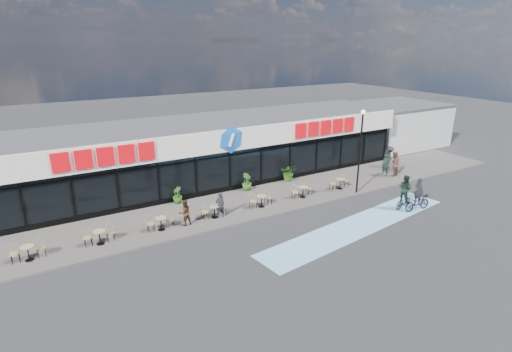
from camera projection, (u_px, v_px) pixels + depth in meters
The scene contains 23 objects.
ground at pixel (286, 231), 22.22m from camera, with size 120.00×120.00×0.00m, color #28282B.
sidewalk at pixel (247, 203), 25.89m from camera, with size 44.00×5.00×0.10m, color #635D58.
bike_lane at pixel (359, 225), 22.88m from camera, with size 14.00×2.20×0.01m, color #7CC0EB.
building at pixel (212, 150), 29.60m from camera, with size 30.60×6.57×4.75m.
neighbour_building at pixel (394, 124), 40.28m from camera, with size 9.20×7.20×4.11m.
lamp_post at pixel (360, 145), 26.49m from camera, with size 0.28×0.28×5.71m.
bistro_set_0 at pixel (28, 251), 18.99m from camera, with size 1.54×0.62×0.90m.
bistro_set_1 at pixel (99, 235), 20.52m from camera, with size 1.54×0.62×0.90m.
bistro_set_2 at pixel (160, 222), 22.05m from camera, with size 1.54×0.62×0.90m.
bistro_set_3 at pixel (214, 210), 23.57m from camera, with size 1.54×0.62×0.90m.
bistro_set_4 at pixel (261, 200), 25.10m from camera, with size 1.54×0.62×0.90m.
bistro_set_5 at pixel (302, 190), 26.63m from camera, with size 1.54×0.62×0.90m.
bistro_set_6 at pixel (339, 182), 28.16m from camera, with size 1.54×0.62×0.90m.
potted_plant_left at pixel (177, 195), 25.59m from camera, with size 0.61×0.61×1.10m, color #285217.
potted_plant_mid at pixel (247, 182), 27.80m from camera, with size 0.68×0.68×1.21m, color #2D5B1A.
potted_plant_right at pixel (289, 173), 29.61m from camera, with size 1.17×1.02×1.31m, color #2A5418.
patron_left at pixel (220, 205), 23.45m from camera, with size 0.58×0.38×1.58m, color #212029.
patron_right at pixel (185, 212), 22.47m from camera, with size 0.75×0.58×1.53m, color #3F2616.
pedestrian_a at pixel (386, 164), 30.89m from camera, with size 0.62×0.40×1.69m, color black.
pedestrian_b at pixel (390, 157), 32.75m from camera, with size 1.14×0.66×1.77m, color black.
pedestrian_c at pixel (394, 164), 30.61m from camera, with size 0.93×0.73×1.92m, color brown.
cyclist_a at pixel (417, 200), 24.69m from camera, with size 1.95×0.80×2.12m.
cyclist_b at pixel (404, 193), 24.89m from camera, with size 1.59×0.96×2.21m.
Camera 1 is at (-11.50, -16.51, 10.06)m, focal length 28.00 mm.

